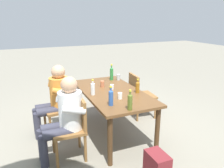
% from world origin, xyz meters
% --- Properties ---
extents(ground_plane, '(24.00, 24.00, 0.00)m').
position_xyz_m(ground_plane, '(0.00, 0.00, 0.00)').
color(ground_plane, gray).
extents(dining_table, '(1.73, 0.89, 0.76)m').
position_xyz_m(dining_table, '(0.00, 0.00, 0.67)').
color(dining_table, brown).
rests_on(dining_table, ground_plane).
extents(chair_far_right, '(0.48, 0.48, 0.87)m').
position_xyz_m(chair_far_right, '(0.40, 0.75, 0.49)').
color(chair_far_right, olive).
rests_on(chair_far_right, ground_plane).
extents(chair_far_left, '(0.46, 0.46, 0.87)m').
position_xyz_m(chair_far_left, '(-0.39, 0.75, 0.49)').
color(chair_far_left, olive).
rests_on(chair_far_left, ground_plane).
extents(chair_near_right, '(0.48, 0.48, 0.87)m').
position_xyz_m(chair_near_right, '(0.40, -0.75, 0.49)').
color(chair_near_right, olive).
rests_on(chair_near_right, ground_plane).
extents(person_in_white_shirt, '(0.47, 0.61, 1.18)m').
position_xyz_m(person_in_white_shirt, '(0.39, 0.86, 0.66)').
color(person_in_white_shirt, orange).
rests_on(person_in_white_shirt, ground_plane).
extents(person_in_plaid_shirt, '(0.47, 0.61, 1.18)m').
position_xyz_m(person_in_plaid_shirt, '(-0.39, 0.86, 0.66)').
color(person_in_plaid_shirt, white).
rests_on(person_in_plaid_shirt, ground_plane).
extents(bottle_green, '(0.06, 0.06, 0.31)m').
position_xyz_m(bottle_green, '(0.62, -0.26, 0.89)').
color(bottle_green, '#287A38').
rests_on(bottle_green, dining_table).
extents(bottle_olive, '(0.06, 0.06, 0.27)m').
position_xyz_m(bottle_olive, '(-0.79, 0.09, 0.88)').
color(bottle_olive, '#566623').
rests_on(bottle_olive, dining_table).
extents(bottle_clear, '(0.06, 0.06, 0.25)m').
position_xyz_m(bottle_clear, '(-0.04, 0.34, 0.86)').
color(bottle_clear, white).
rests_on(bottle_clear, dining_table).
extents(bottle_blue, '(0.06, 0.06, 0.28)m').
position_xyz_m(bottle_blue, '(-0.55, 0.25, 0.88)').
color(bottle_blue, '#2D56A3').
rests_on(bottle_blue, dining_table).
extents(bottle_amber, '(0.06, 0.06, 0.23)m').
position_xyz_m(bottle_amber, '(-0.24, -0.34, 0.86)').
color(bottle_amber, '#996019').
rests_on(bottle_amber, dining_table).
extents(cup_glass, '(0.06, 0.06, 0.08)m').
position_xyz_m(cup_glass, '(0.09, -0.04, 0.80)').
color(cup_glass, silver).
rests_on(cup_glass, dining_table).
extents(cup_white, '(0.06, 0.06, 0.09)m').
position_xyz_m(cup_white, '(-0.38, 0.03, 0.81)').
color(cup_white, white).
rests_on(cup_white, dining_table).
extents(cup_terracotta, '(0.07, 0.07, 0.10)m').
position_xyz_m(cup_terracotta, '(0.28, 0.06, 0.81)').
color(cup_terracotta, '#BC6B47').
rests_on(cup_terracotta, dining_table).
extents(cup_steel, '(0.07, 0.07, 0.11)m').
position_xyz_m(cup_steel, '(0.55, -0.37, 0.82)').
color(cup_steel, '#B2B7BC').
rests_on(cup_steel, dining_table).
extents(backpack_by_near_side, '(0.29, 0.23, 0.47)m').
position_xyz_m(backpack_by_near_side, '(1.26, -0.25, 0.23)').
color(backpack_by_near_side, maroon).
rests_on(backpack_by_near_side, ground_plane).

